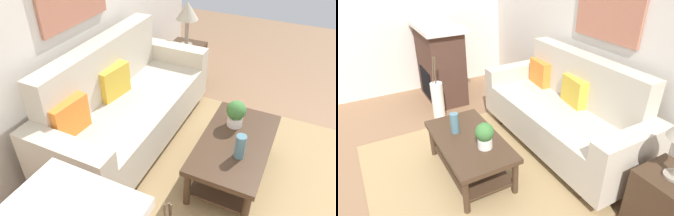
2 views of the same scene
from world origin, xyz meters
TOP-DOWN VIEW (x-y plane):
  - ground_plane at (0.00, 0.00)m, footprint 8.99×8.99m
  - wall_back at (0.00, 2.25)m, footprint 4.99×0.10m
  - area_rug at (0.00, 0.50)m, footprint 2.25×1.95m
  - couch at (0.01, 1.71)m, footprint 2.16×0.84m
  - throw_pillow_orange at (-0.66, 1.84)m, footprint 0.37×0.15m
  - throw_pillow_mustard at (0.01, 1.84)m, footprint 0.37×0.17m
  - coffee_table at (-0.04, 0.55)m, footprint 1.10×0.60m
  - tabletop_vase at (-0.23, 0.48)m, footprint 0.09×0.09m
  - potted_plant_tabletop at (0.17, 0.63)m, footprint 0.18×0.18m
  - side_table at (1.39, 1.64)m, footprint 0.44×0.44m
  - table_lamp at (1.39, 1.64)m, footprint 0.28×0.28m

SIDE VIEW (x-z plane):
  - ground_plane at x=0.00m, z-range 0.00..0.00m
  - area_rug at x=0.00m, z-range 0.00..0.01m
  - side_table at x=1.39m, z-range 0.00..0.56m
  - coffee_table at x=-0.04m, z-range 0.10..0.53m
  - couch at x=0.01m, z-range -0.11..0.97m
  - tabletop_vase at x=-0.23m, z-range 0.43..0.65m
  - potted_plant_tabletop at x=0.17m, z-range 0.44..0.70m
  - throw_pillow_orange at x=-0.66m, z-range 0.52..0.84m
  - throw_pillow_mustard at x=0.01m, z-range 0.52..0.84m
  - table_lamp at x=1.39m, z-range 0.71..1.28m
  - wall_back at x=0.00m, z-range 0.00..2.70m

